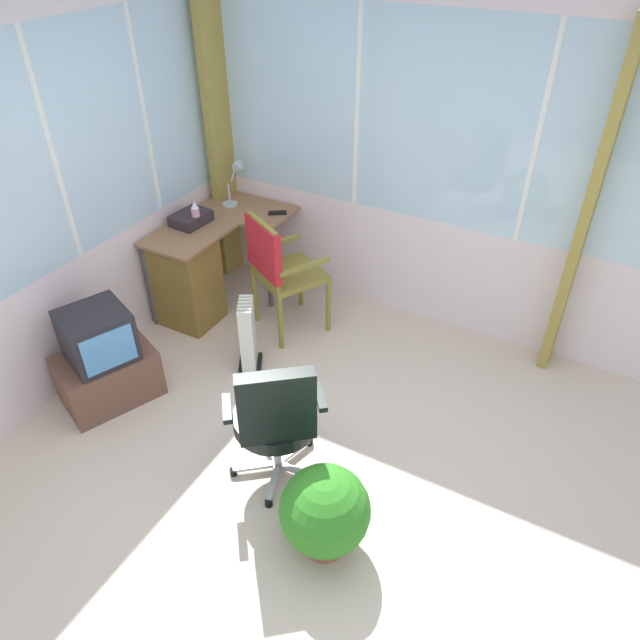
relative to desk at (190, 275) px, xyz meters
The scene contains 15 objects.
ground 2.08m from the desk, 124.99° to the right, with size 5.18×4.91×0.06m, color beige.
north_window_panel 1.49m from the desk, 164.91° to the left, with size 4.18×0.07×2.54m.
east_window_panel 2.10m from the desk, 60.34° to the right, with size 0.07×3.91×2.54m.
curtain_corner 1.17m from the desk, 12.70° to the left, with size 0.32×0.07×2.44m, color olive.
curtain_east_far 2.99m from the desk, 72.39° to the right, with size 0.32×0.07×2.44m, color olive.
desk is the anchor object (origin of this frame).
desk_lamp 0.93m from the desk, ahead, with size 0.24×0.21×0.37m.
tv_remote 0.89m from the desk, 32.31° to the right, with size 0.04×0.15×0.02m, color black.
spray_bottle 0.49m from the desk, ahead, with size 0.06×0.06×0.22m.
paper_tray 0.46m from the desk, 24.24° to the left, with size 0.30×0.23×0.09m, color #2D2329.
wooden_armchair 0.78m from the desk, 76.86° to the right, with size 0.66×0.65×1.01m.
office_chair 1.90m from the desk, 126.37° to the right, with size 0.61×0.61×0.95m.
tv_on_stand 1.08m from the desk, behind, with size 0.76×0.65×0.73m.
space_heater 0.83m from the desk, 112.10° to the right, with size 0.33×0.28×0.59m.
potted_plant 2.43m from the desk, 125.06° to the right, with size 0.49×0.49×0.55m.
Camera 1 is at (-1.92, -1.21, 2.96)m, focal length 33.04 mm.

